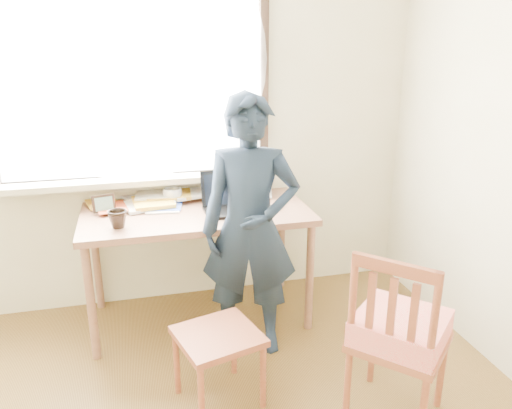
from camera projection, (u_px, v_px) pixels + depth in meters
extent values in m
cube|color=beige|center=(164.00, 121.00, 3.34)|extent=(3.50, 0.02, 2.60)
cube|color=white|center=(130.00, 76.00, 3.19)|extent=(1.70, 0.01, 1.30)
cube|color=black|center=(138.00, 179.00, 3.39)|extent=(1.82, 0.06, 0.06)
cube|color=black|center=(263.00, 74.00, 3.38)|extent=(0.06, 0.06, 1.30)
cube|color=beige|center=(138.00, 180.00, 3.32)|extent=(1.85, 0.20, 0.04)
cube|color=white|center=(129.00, 60.00, 3.09)|extent=(1.95, 0.02, 1.65)
cube|color=#8A5D45|center=(197.00, 214.00, 3.21)|extent=(1.45, 0.72, 0.04)
cylinder|color=#8A5D45|center=(91.00, 304.00, 2.89)|extent=(0.05, 0.05, 0.73)
cylinder|color=#8A5D45|center=(96.00, 260.00, 3.46)|extent=(0.05, 0.05, 0.73)
cylinder|color=#8A5D45|center=(310.00, 278.00, 3.20)|extent=(0.05, 0.05, 0.73)
cylinder|color=#8A5D45|center=(281.00, 241.00, 3.78)|extent=(0.05, 0.05, 0.73)
cube|color=black|center=(233.00, 211.00, 3.18)|extent=(0.36, 0.26, 0.02)
cube|color=black|center=(228.00, 188.00, 3.26)|extent=(0.36, 0.09, 0.23)
cube|color=black|center=(228.00, 188.00, 3.26)|extent=(0.31, 0.07, 0.19)
cube|color=black|center=(233.00, 211.00, 3.17)|extent=(0.32, 0.16, 0.00)
imported|color=white|center=(173.00, 195.00, 3.35)|extent=(0.16, 0.16, 0.10)
imported|color=black|center=(118.00, 219.00, 2.91)|extent=(0.12, 0.12, 0.10)
ellipsoid|color=black|center=(274.00, 207.00, 3.22)|extent=(0.09, 0.07, 0.04)
cube|color=white|center=(163.00, 208.00, 3.25)|extent=(0.22, 0.26, 0.01)
cube|color=gold|center=(174.00, 199.00, 3.41)|extent=(0.32, 0.31, 0.00)
cube|color=white|center=(136.00, 206.00, 3.23)|extent=(0.34, 0.30, 0.02)
cube|color=#BC4222|center=(117.00, 208.00, 3.18)|extent=(0.29, 0.30, 0.02)
cube|color=#BC4222|center=(188.00, 195.00, 3.45)|extent=(0.37, 0.36, 0.01)
cube|color=#BC4222|center=(124.00, 203.00, 3.29)|extent=(0.20, 0.25, 0.01)
cube|color=#BC4222|center=(148.00, 202.00, 3.29)|extent=(0.34, 0.37, 0.01)
cube|color=white|center=(180.00, 202.00, 3.28)|extent=(0.29, 0.31, 0.01)
cube|color=#3956BB|center=(101.00, 202.00, 3.27)|extent=(0.35, 0.37, 0.00)
cube|color=gold|center=(179.00, 199.00, 3.29)|extent=(0.35, 0.32, 0.01)
imported|color=white|center=(130.00, 202.00, 3.34)|extent=(0.33, 0.36, 0.03)
imported|color=white|center=(247.00, 193.00, 3.53)|extent=(0.24, 0.28, 0.02)
cube|color=black|center=(104.00, 205.00, 3.14)|extent=(0.14, 0.05, 0.11)
cube|color=#467734|center=(104.00, 205.00, 3.14)|extent=(0.11, 0.03, 0.08)
cube|color=#964C31|center=(218.00, 336.00, 2.54)|extent=(0.48, 0.47, 0.04)
cylinder|color=#964C31|center=(201.00, 400.00, 2.39)|extent=(0.03, 0.03, 0.37)
cylinder|color=#964C31|center=(177.00, 363.00, 2.66)|extent=(0.03, 0.03, 0.37)
cylinder|color=#964C31|center=(263.00, 377.00, 2.55)|extent=(0.03, 0.03, 0.37)
cylinder|color=#964C31|center=(234.00, 345.00, 2.82)|extent=(0.03, 0.03, 0.37)
cube|color=#964C31|center=(399.00, 342.00, 2.44)|extent=(0.59, 0.59, 0.04)
cylinder|color=#964C31|center=(441.00, 373.00, 2.56)|extent=(0.03, 0.03, 0.40)
cylinder|color=#964C31|center=(372.00, 350.00, 2.75)|extent=(0.03, 0.03, 0.40)
cylinder|color=#964C31|center=(347.00, 385.00, 2.47)|extent=(0.03, 0.03, 0.40)
cylinder|color=#964C31|center=(434.00, 324.00, 2.12)|extent=(0.03, 0.03, 0.48)
cylinder|color=#964C31|center=(353.00, 300.00, 2.31)|extent=(0.03, 0.03, 0.48)
cube|color=#964C31|center=(396.00, 268.00, 2.15)|extent=(0.29, 0.31, 0.06)
cube|color=#964C31|center=(413.00, 324.00, 2.17)|extent=(0.04, 0.04, 0.39)
cube|color=#964C31|center=(391.00, 317.00, 2.22)|extent=(0.04, 0.04, 0.39)
cube|color=#964C31|center=(370.00, 311.00, 2.27)|extent=(0.04, 0.04, 0.39)
cube|color=red|center=(401.00, 327.00, 2.42)|extent=(0.57, 0.57, 0.13)
imported|color=#152030|center=(250.00, 228.00, 2.90)|extent=(0.64, 0.50, 1.56)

